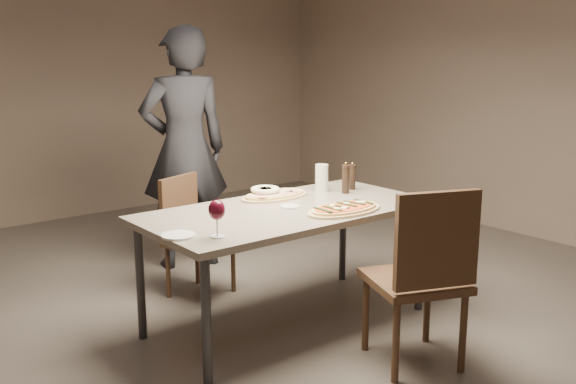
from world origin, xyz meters
TOP-DOWN VIEW (x-y plane):
  - room at (0.00, 0.00)m, footprint 7.00×7.00m
  - dining_table at (0.00, 0.00)m, footprint 1.80×0.90m
  - zucchini_pizza at (0.21, -0.28)m, footprint 0.52×0.29m
  - ham_pizza at (0.11, 0.28)m, footprint 0.49×0.27m
  - bread_basket at (0.07, 0.32)m, footprint 0.19×0.19m
  - oil_dish at (0.01, -0.00)m, footprint 0.12×0.12m
  - pepper_mill_left at (0.69, 0.15)m, footprint 0.05×0.05m
  - pepper_mill_right at (0.57, 0.09)m, footprint 0.06×0.06m
  - carafe at (0.48, 0.24)m, footprint 0.09×0.09m
  - wine_glass at (-0.68, -0.27)m, footprint 0.09×0.09m
  - side_plate at (-0.83, -0.13)m, footprint 0.18×0.18m
  - chair_near at (0.18, -0.91)m, footprint 0.62×0.62m
  - chair_far at (-0.20, 0.84)m, footprint 0.51×0.51m
  - diner at (0.09, 1.41)m, footprint 0.78×0.62m

SIDE VIEW (x-z plane):
  - chair_far at x=-0.20m, z-range 0.05..0.89m
  - chair_near at x=0.18m, z-range 0.06..1.07m
  - dining_table at x=0.00m, z-range 0.32..1.07m
  - side_plate at x=-0.83m, z-range 0.75..0.76m
  - oil_dish at x=0.01m, z-range 0.75..0.76m
  - ham_pizza at x=0.11m, z-range 0.75..0.78m
  - zucchini_pizza at x=0.21m, z-range 0.74..0.79m
  - bread_basket at x=0.07m, z-range 0.76..0.82m
  - pepper_mill_left at x=0.69m, z-range 0.74..0.94m
  - carafe at x=0.48m, z-range 0.75..0.93m
  - pepper_mill_right at x=0.57m, z-range 0.74..0.96m
  - wine_glass at x=-0.68m, z-range 0.79..0.99m
  - diner at x=0.09m, z-range 0.00..1.88m
  - room at x=0.00m, z-range -2.10..4.90m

